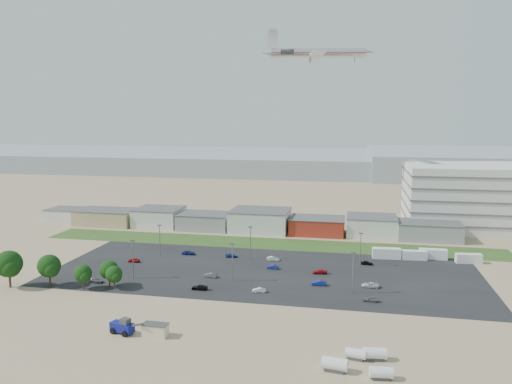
% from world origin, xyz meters
% --- Properties ---
extents(ground, '(700.00, 700.00, 0.00)m').
position_xyz_m(ground, '(0.00, 0.00, 0.00)').
color(ground, '#8D7759').
rests_on(ground, ground).
extents(parking_lot, '(120.00, 50.00, 0.01)m').
position_xyz_m(parking_lot, '(5.00, 20.00, 0.01)').
color(parking_lot, black).
rests_on(parking_lot, ground).
extents(grass_strip, '(160.00, 16.00, 0.02)m').
position_xyz_m(grass_strip, '(0.00, 52.00, 0.01)').
color(grass_strip, '#2E481B').
rests_on(grass_strip, ground).
extents(hills_backdrop, '(700.00, 200.00, 9.00)m').
position_xyz_m(hills_backdrop, '(40.00, 315.00, 4.50)').
color(hills_backdrop, gray).
rests_on(hills_backdrop, ground).
extents(building_row, '(170.00, 20.00, 8.00)m').
position_xyz_m(building_row, '(-17.00, 71.00, 4.00)').
color(building_row, silver).
rests_on(building_row, ground).
extents(parking_garage, '(80.00, 40.00, 25.00)m').
position_xyz_m(parking_garage, '(90.00, 95.00, 12.50)').
color(parking_garage, silver).
rests_on(parking_garage, ground).
extents(portable_shed, '(5.13, 2.74, 2.56)m').
position_xyz_m(portable_shed, '(-8.56, -26.11, 1.28)').
color(portable_shed, beige).
rests_on(portable_shed, ground).
extents(telehandler, '(8.38, 4.69, 3.32)m').
position_xyz_m(telehandler, '(-15.63, -26.26, 1.66)').
color(telehandler, navy).
rests_on(telehandler, ground).
extents(storage_tank_nw, '(3.92, 2.40, 2.20)m').
position_xyz_m(storage_tank_nw, '(30.69, -28.13, 1.10)').
color(storage_tank_nw, silver).
rests_on(storage_tank_nw, ground).
extents(storage_tank_ne, '(4.33, 2.53, 2.47)m').
position_xyz_m(storage_tank_ne, '(34.04, -27.62, 1.24)').
color(storage_tank_ne, silver).
rests_on(storage_tank_ne, ground).
extents(storage_tank_sw, '(4.64, 2.77, 2.63)m').
position_xyz_m(storage_tank_sw, '(27.16, -33.13, 1.32)').
color(storage_tank_sw, silver).
rests_on(storage_tank_sw, ground).
extents(storage_tank_se, '(4.04, 2.35, 2.31)m').
position_xyz_m(storage_tank_se, '(34.87, -34.30, 1.15)').
color(storage_tank_se, silver).
rests_on(storage_tank_se, ground).
extents(box_trailer_a, '(8.78, 3.22, 3.23)m').
position_xyz_m(box_trailer_a, '(39.80, 40.79, 1.62)').
color(box_trailer_a, silver).
rests_on(box_trailer_a, ground).
extents(box_trailer_b, '(7.65, 2.86, 2.81)m').
position_xyz_m(box_trailer_b, '(48.08, 41.15, 1.41)').
color(box_trailer_b, silver).
rests_on(box_trailer_b, ground).
extents(box_trailer_c, '(8.34, 2.75, 3.11)m').
position_xyz_m(box_trailer_c, '(53.84, 42.97, 1.55)').
color(box_trailer_c, silver).
rests_on(box_trailer_c, ground).
extents(box_trailer_d, '(7.72, 3.13, 2.82)m').
position_xyz_m(box_trailer_d, '(63.74, 40.54, 1.41)').
color(box_trailer_d, silver).
rests_on(box_trailer_d, ground).
extents(tree_far_left, '(7.30, 7.30, 10.95)m').
position_xyz_m(tree_far_left, '(-56.70, -6.15, 5.48)').
color(tree_far_left, black).
rests_on(tree_far_left, ground).
extents(tree_left, '(6.27, 6.27, 9.41)m').
position_xyz_m(tree_left, '(-47.30, -3.11, 4.71)').
color(tree_left, black).
rests_on(tree_left, ground).
extents(tree_mid, '(4.79, 4.79, 7.18)m').
position_xyz_m(tree_mid, '(-37.53, -3.53, 3.59)').
color(tree_mid, black).
rests_on(tree_mid, ground).
extents(tree_right, '(5.17, 5.17, 7.75)m').
position_xyz_m(tree_right, '(-32.07, -0.24, 3.88)').
color(tree_right, black).
rests_on(tree_right, ground).
extents(tree_near, '(4.54, 4.54, 6.81)m').
position_xyz_m(tree_near, '(-29.89, -1.86, 3.41)').
color(tree_near, black).
rests_on(tree_near, ground).
extents(lightpole_front_l, '(1.25, 0.52, 10.64)m').
position_xyz_m(lightpole_front_l, '(-28.75, 6.94, 5.32)').
color(lightpole_front_l, slate).
rests_on(lightpole_front_l, ground).
extents(lightpole_front_m, '(1.22, 0.51, 10.37)m').
position_xyz_m(lightpole_front_m, '(-1.75, 9.99, 5.19)').
color(lightpole_front_m, slate).
rests_on(lightpole_front_m, ground).
extents(lightpole_front_r, '(1.24, 0.51, 10.50)m').
position_xyz_m(lightpole_front_r, '(29.76, 6.75, 5.25)').
color(lightpole_front_r, slate).
rests_on(lightpole_front_r, ground).
extents(lightpole_back_l, '(1.19, 0.50, 10.11)m').
position_xyz_m(lightpole_back_l, '(-30.05, 28.98, 5.05)').
color(lightpole_back_l, slate).
rests_on(lightpole_back_l, ground).
extents(lightpole_back_m, '(1.21, 0.51, 10.31)m').
position_xyz_m(lightpole_back_m, '(-1.39, 31.30, 5.16)').
color(lightpole_back_m, slate).
rests_on(lightpole_back_m, ground).
extents(lightpole_back_r, '(1.18, 0.49, 10.06)m').
position_xyz_m(lightpole_back_r, '(31.71, 30.46, 5.03)').
color(lightpole_back_r, slate).
rests_on(lightpole_back_r, ground).
extents(airliner, '(53.07, 41.19, 14.07)m').
position_xyz_m(airliner, '(13.00, 98.23, 70.00)').
color(airliner, silver).
extents(parked_car_0, '(4.46, 2.08, 1.24)m').
position_xyz_m(parked_car_0, '(34.18, 12.23, 0.62)').
color(parked_car_0, silver).
rests_on(parked_car_0, ground).
extents(parked_car_1, '(3.98, 1.41, 1.31)m').
position_xyz_m(parked_car_1, '(21.15, 11.13, 0.65)').
color(parked_car_1, navy).
rests_on(parked_car_1, ground).
extents(parked_car_2, '(3.78, 1.85, 1.24)m').
position_xyz_m(parked_car_2, '(34.02, 1.93, 0.62)').
color(parked_car_2, '#595B5E').
rests_on(parked_car_2, ground).
extents(parked_car_3, '(4.21, 1.75, 1.21)m').
position_xyz_m(parked_car_3, '(-8.35, 1.79, 0.61)').
color(parked_car_3, black).
rests_on(parked_car_3, ground).
extents(parked_car_4, '(3.84, 1.64, 1.23)m').
position_xyz_m(parked_car_4, '(-8.44, 11.94, 0.61)').
color(parked_car_4, '#595B5E').
rests_on(parked_car_4, ground).
extents(parked_car_5, '(3.86, 1.83, 1.28)m').
position_xyz_m(parked_car_5, '(-35.50, 21.41, 0.64)').
color(parked_car_5, maroon).
rests_on(parked_car_5, ground).
extents(parked_car_6, '(3.89, 1.89, 1.09)m').
position_xyz_m(parked_car_6, '(-7.70, 32.33, 0.55)').
color(parked_car_6, navy).
rests_on(parked_car_6, ground).
extents(parked_car_7, '(3.58, 1.62, 1.14)m').
position_xyz_m(parked_car_7, '(6.96, 22.93, 0.57)').
color(parked_car_7, navy).
rests_on(parked_car_7, ground).
extents(parked_car_8, '(3.47, 1.42, 1.18)m').
position_xyz_m(parked_car_8, '(33.72, 32.62, 0.59)').
color(parked_car_8, black).
rests_on(parked_car_8, ground).
extents(parked_car_9, '(4.30, 2.22, 1.16)m').
position_xyz_m(parked_car_9, '(-22.05, 32.91, 0.58)').
color(parked_car_9, navy).
rests_on(parked_car_9, ground).
extents(parked_car_10, '(4.41, 2.13, 1.24)m').
position_xyz_m(parked_car_10, '(-36.99, 1.65, 0.62)').
color(parked_car_10, '#595B5E').
rests_on(parked_car_10, ground).
extents(parked_car_11, '(3.99, 1.69, 1.28)m').
position_xyz_m(parked_car_11, '(5.67, 31.35, 0.64)').
color(parked_car_11, silver).
rests_on(parked_car_11, ground).
extents(parked_car_12, '(4.23, 2.15, 1.18)m').
position_xyz_m(parked_car_12, '(20.64, 21.02, 0.59)').
color(parked_car_12, maroon).
rests_on(parked_car_12, ground).
extents(parked_car_13, '(3.53, 1.62, 1.12)m').
position_xyz_m(parked_car_13, '(6.84, 2.92, 0.56)').
color(parked_car_13, silver).
rests_on(parked_car_13, ground).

